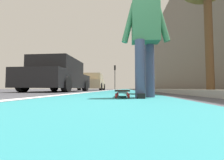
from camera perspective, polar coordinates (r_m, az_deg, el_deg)
name	(u,v)px	position (r m, az deg, el deg)	size (l,w,h in m)	color
ground_plane	(122,91)	(11.16, 3.67, -3.90)	(80.00, 80.00, 0.00)	#38383D
bike_lane_paint	(124,89)	(25.16, 4.37, -3.51)	(56.00, 1.92, 0.00)	#237075
lane_stripe_white	(115,90)	(21.20, 1.26, -3.57)	(52.00, 0.16, 0.01)	silver
sidewalk_curb	(149,89)	(19.37, 13.45, -3.37)	(52.00, 3.20, 0.11)	#9E9B93
building_facade	(164,55)	(24.38, 18.58, 8.90)	(40.00, 1.20, 10.36)	#6E655A
skateboard	(122,91)	(2.44, 3.88, -4.16)	(0.84, 0.21, 0.11)	red
skater_person	(145,35)	(2.45, 12.18, 16.02)	(0.46, 0.72, 1.64)	#384260
parked_car_near	(59,76)	(7.50, -19.01, 1.26)	(4.18, 2.01, 1.46)	black
parked_car_mid	(93,82)	(14.13, -7.21, -0.92)	(4.28, 2.15, 1.46)	tan
traffic_light	(115,73)	(26.35, 1.08, 2.71)	(0.33, 0.28, 4.12)	#2D2D2D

